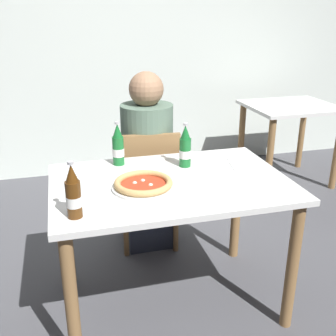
% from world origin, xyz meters
% --- Properties ---
extents(ground_plane, '(8.00, 8.00, 0.00)m').
position_xyz_m(ground_plane, '(0.00, 0.00, 0.00)').
color(ground_plane, '#4C4C51').
extents(back_wall_tiled, '(7.00, 0.10, 2.60)m').
position_xyz_m(back_wall_tiled, '(0.00, 2.20, 1.30)').
color(back_wall_tiled, silver).
rests_on(back_wall_tiled, ground_plane).
extents(dining_table_main, '(1.20, 0.80, 0.75)m').
position_xyz_m(dining_table_main, '(0.00, 0.00, 0.64)').
color(dining_table_main, silver).
rests_on(dining_table_main, ground_plane).
extents(chair_behind_table, '(0.44, 0.44, 0.85)m').
position_xyz_m(chair_behind_table, '(0.02, 0.61, 0.48)').
color(chair_behind_table, olive).
rests_on(chair_behind_table, ground_plane).
extents(diner_seated, '(0.34, 0.34, 1.21)m').
position_xyz_m(diner_seated, '(0.02, 0.66, 0.58)').
color(diner_seated, '#2D3342').
rests_on(diner_seated, ground_plane).
extents(dining_table_background, '(0.80, 0.70, 0.75)m').
position_xyz_m(dining_table_background, '(1.55, 1.43, 0.59)').
color(dining_table_background, silver).
rests_on(dining_table_background, ground_plane).
extents(pizza_margherita_near, '(0.31, 0.31, 0.04)m').
position_xyz_m(pizza_margherita_near, '(-0.15, -0.06, 0.77)').
color(pizza_margherita_near, white).
rests_on(pizza_margherita_near, dining_table_main).
extents(beer_bottle_left, '(0.07, 0.07, 0.25)m').
position_xyz_m(beer_bottle_left, '(-0.49, -0.27, 0.85)').
color(beer_bottle_left, '#512D0F').
rests_on(beer_bottle_left, dining_table_main).
extents(beer_bottle_center, '(0.07, 0.07, 0.25)m').
position_xyz_m(beer_bottle_center, '(0.13, 0.18, 0.85)').
color(beer_bottle_center, '#196B2D').
rests_on(beer_bottle_center, dining_table_main).
extents(beer_bottle_right, '(0.07, 0.07, 0.25)m').
position_xyz_m(beer_bottle_right, '(-0.22, 0.30, 0.85)').
color(beer_bottle_right, '#196B2D').
rests_on(beer_bottle_right, dining_table_main).
extents(napkin_with_cutlery, '(0.23, 0.23, 0.01)m').
position_xyz_m(napkin_with_cutlery, '(0.37, 0.12, 0.75)').
color(napkin_with_cutlery, white).
rests_on(napkin_with_cutlery, dining_table_main).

